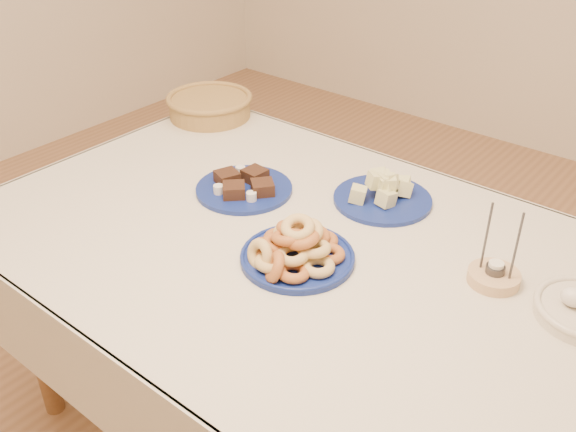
% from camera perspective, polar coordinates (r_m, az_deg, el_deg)
% --- Properties ---
extents(dining_table, '(1.71, 1.11, 0.75)m').
position_cam_1_polar(dining_table, '(1.66, 1.10, -5.34)').
color(dining_table, brown).
rests_on(dining_table, ground).
extents(donut_platter, '(0.36, 0.36, 0.13)m').
position_cam_1_polar(donut_platter, '(1.51, 0.68, -3.03)').
color(donut_platter, navy).
rests_on(donut_platter, dining_table).
extents(melon_plate, '(0.32, 0.32, 0.09)m').
position_cam_1_polar(melon_plate, '(1.77, 8.48, 2.04)').
color(melon_plate, navy).
rests_on(melon_plate, dining_table).
extents(brownie_plate, '(0.36, 0.36, 0.05)m').
position_cam_1_polar(brownie_plate, '(1.81, -3.93, 2.61)').
color(brownie_plate, navy).
rests_on(brownie_plate, dining_table).
extents(wicker_basket, '(0.35, 0.35, 0.08)m').
position_cam_1_polar(wicker_basket, '(2.30, -6.98, 9.76)').
color(wicker_basket, olive).
rests_on(wicker_basket, dining_table).
extents(candle_holder, '(0.12, 0.12, 0.20)m').
position_cam_1_polar(candle_holder, '(1.53, 17.84, -5.05)').
color(candle_holder, tan).
rests_on(candle_holder, dining_table).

